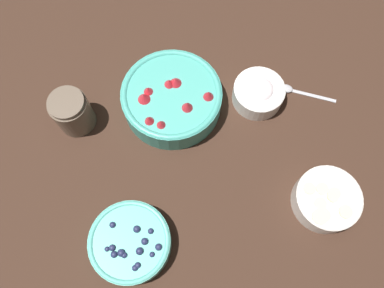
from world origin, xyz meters
TOP-DOWN VIEW (x-y plane):
  - ground_plane at (0.00, 0.00)m, footprint 4.00×4.00m
  - bowl_strawberries at (0.01, -0.12)m, footprint 0.23×0.23m
  - bowl_blueberries at (0.19, 0.16)m, footprint 0.16×0.16m
  - bowl_bananas at (-0.22, 0.22)m, footprint 0.14×0.14m
  - bowl_cream at (-0.19, -0.06)m, footprint 0.12×0.12m
  - jar_chocolate at (0.23, -0.15)m, footprint 0.09×0.09m
  - spoon at (-0.29, -0.05)m, footprint 0.12×0.09m

SIDE VIEW (x-z plane):
  - ground_plane at x=0.00m, z-range 0.00..0.00m
  - spoon at x=-0.29m, z-range 0.00..0.01m
  - bowl_blueberries at x=0.19m, z-range 0.00..0.06m
  - bowl_bananas at x=-0.22m, z-range 0.00..0.06m
  - bowl_cream at x=-0.19m, z-range 0.00..0.06m
  - bowl_strawberries at x=0.01m, z-range 0.00..0.08m
  - jar_chocolate at x=0.23m, z-range 0.00..0.09m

